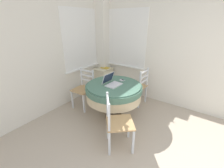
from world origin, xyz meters
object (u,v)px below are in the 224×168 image
(round_dining_table, at_px, (114,91))
(laptop, at_px, (112,82))
(dining_chair_camera_near, at_px, (117,123))
(dining_chair_near_right_window, at_px, (138,87))
(cell_phone, at_px, (122,80))
(computer_mouse, at_px, (121,80))
(book_on_cabinet, at_px, (105,68))
(dining_chair_near_back_window, at_px, (84,89))
(corner_cabinet, at_px, (103,79))

(round_dining_table, height_order, laptop, laptop)
(round_dining_table, distance_m, dining_chair_camera_near, 0.84)
(round_dining_table, xyz_separation_m, dining_chair_camera_near, (-0.64, -0.51, -0.16))
(dining_chair_near_right_window, bearing_deg, cell_phone, 165.00)
(laptop, relative_size, computer_mouse, 4.03)
(round_dining_table, height_order, book_on_cabinet, round_dining_table)
(dining_chair_near_back_window, bearing_deg, round_dining_table, -87.23)
(laptop, bearing_deg, dining_chair_near_right_window, -12.27)
(dining_chair_near_right_window, xyz_separation_m, dining_chair_camera_near, (-1.45, -0.36, 0.00))
(computer_mouse, relative_size, dining_chair_camera_near, 0.09)
(computer_mouse, distance_m, book_on_cabinet, 1.29)
(dining_chair_near_right_window, bearing_deg, corner_cabinet, 81.93)
(round_dining_table, xyz_separation_m, dining_chair_near_back_window, (-0.04, 0.82, -0.16))
(computer_mouse, xyz_separation_m, book_on_cabinet, (0.78, 1.02, -0.10))
(laptop, bearing_deg, dining_chair_camera_near, -138.72)
(computer_mouse, xyz_separation_m, dining_chair_near_right_window, (0.59, -0.12, -0.32))
(round_dining_table, height_order, computer_mouse, computer_mouse)
(laptop, relative_size, dining_chair_camera_near, 0.37)
(round_dining_table, xyz_separation_m, book_on_cabinet, (1.00, 1.00, 0.06))
(computer_mouse, relative_size, dining_chair_near_back_window, 0.09)
(cell_phone, xyz_separation_m, book_on_cabinet, (0.70, 1.01, -0.08))
(dining_chair_camera_near, bearing_deg, computer_mouse, 29.23)
(dining_chair_near_right_window, bearing_deg, laptop, 167.73)
(dining_chair_near_back_window, height_order, dining_chair_camera_near, same)
(cell_phone, relative_size, dining_chair_near_right_window, 0.14)
(book_on_cabinet, bearing_deg, computer_mouse, -127.14)
(dining_chair_near_back_window, bearing_deg, computer_mouse, -72.62)
(dining_chair_near_back_window, relative_size, book_on_cabinet, 4.15)
(round_dining_table, bearing_deg, dining_chair_near_back_window, 92.77)
(round_dining_table, relative_size, book_on_cabinet, 5.15)
(dining_chair_near_right_window, height_order, corner_cabinet, dining_chair_near_right_window)
(round_dining_table, height_order, dining_chair_near_right_window, dining_chair_near_right_window)
(dining_chair_near_right_window, xyz_separation_m, book_on_cabinet, (0.19, 1.15, 0.22))
(dining_chair_near_right_window, bearing_deg, round_dining_table, 169.59)
(computer_mouse, distance_m, dining_chair_camera_near, 1.04)
(laptop, xyz_separation_m, dining_chair_camera_near, (-0.62, -0.54, -0.35))
(round_dining_table, distance_m, dining_chair_near_back_window, 0.84)
(computer_mouse, xyz_separation_m, dining_chair_camera_near, (-0.87, -0.49, -0.32))
(dining_chair_near_back_window, bearing_deg, corner_cabinet, 13.12)
(dining_chair_near_back_window, relative_size, dining_chair_camera_near, 1.00)
(laptop, height_order, dining_chair_near_back_window, laptop)
(cell_phone, xyz_separation_m, corner_cabinet, (0.68, 1.07, -0.43))
(laptop, bearing_deg, dining_chair_near_back_window, 91.25)
(round_dining_table, xyz_separation_m, computer_mouse, (0.23, -0.03, 0.16))
(dining_chair_camera_near, relative_size, book_on_cabinet, 4.15)
(cell_phone, distance_m, dining_chair_near_right_window, 0.61)
(laptop, relative_size, dining_chair_near_right_window, 0.37)
(book_on_cabinet, bearing_deg, round_dining_table, -135.08)
(laptop, distance_m, cell_phone, 0.33)
(dining_chair_near_right_window, bearing_deg, dining_chair_camera_near, -166.00)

